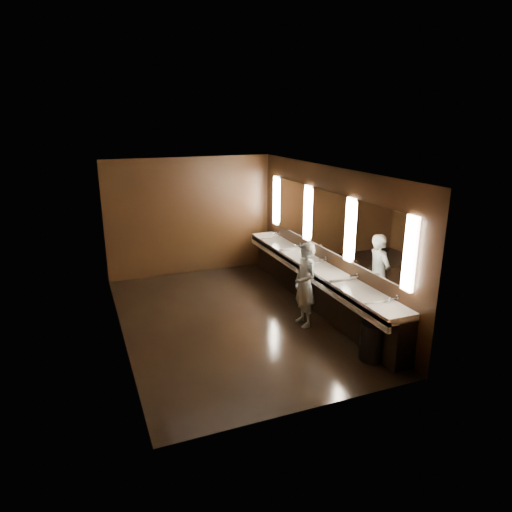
# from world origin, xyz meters

# --- Properties ---
(floor) EXTENTS (6.00, 6.00, 0.00)m
(floor) POSITION_xyz_m (0.00, 0.00, 0.00)
(floor) COLOR black
(floor) RESTS_ON ground
(ceiling) EXTENTS (4.00, 6.00, 0.02)m
(ceiling) POSITION_xyz_m (0.00, 0.00, 2.80)
(ceiling) COLOR #2D2D2B
(ceiling) RESTS_ON wall_back
(wall_back) EXTENTS (4.00, 0.02, 2.80)m
(wall_back) POSITION_xyz_m (0.00, 3.00, 1.40)
(wall_back) COLOR black
(wall_back) RESTS_ON floor
(wall_front) EXTENTS (4.00, 0.02, 2.80)m
(wall_front) POSITION_xyz_m (0.00, -3.00, 1.40)
(wall_front) COLOR black
(wall_front) RESTS_ON floor
(wall_left) EXTENTS (0.02, 6.00, 2.80)m
(wall_left) POSITION_xyz_m (-2.00, 0.00, 1.40)
(wall_left) COLOR black
(wall_left) RESTS_ON floor
(wall_right) EXTENTS (0.02, 6.00, 2.80)m
(wall_right) POSITION_xyz_m (2.00, 0.00, 1.40)
(wall_right) COLOR black
(wall_right) RESTS_ON floor
(sink_counter) EXTENTS (0.55, 5.40, 1.01)m
(sink_counter) POSITION_xyz_m (1.79, 0.00, 0.50)
(sink_counter) COLOR black
(sink_counter) RESTS_ON floor
(mirror_band) EXTENTS (0.06, 5.03, 1.15)m
(mirror_band) POSITION_xyz_m (1.98, -0.00, 1.75)
(mirror_band) COLOR #FFEACB
(mirror_band) RESTS_ON wall_right
(person) EXTENTS (0.37, 0.57, 1.56)m
(person) POSITION_xyz_m (1.17, -0.68, 0.78)
(person) COLOR #8FBCD5
(person) RESTS_ON floor
(trash_bin) EXTENTS (0.50, 0.50, 0.61)m
(trash_bin) POSITION_xyz_m (1.58, -2.20, 0.31)
(trash_bin) COLOR black
(trash_bin) RESTS_ON floor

